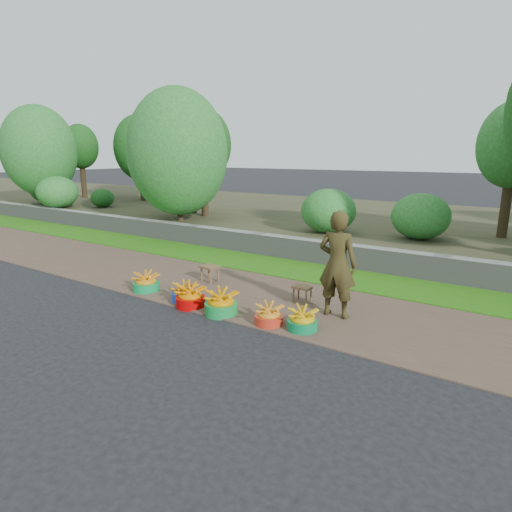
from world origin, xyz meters
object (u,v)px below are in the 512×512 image
Objects in this scene: stool_right at (302,289)px; vendor_woman at (337,264)px; basin_f at (302,321)px; basin_c at (190,297)px; basin_e at (269,316)px; basin_a at (146,283)px; basin_b at (185,293)px; basin_d at (221,304)px; stool_left at (210,269)px.

stool_right is 1.02m from vendor_woman.
basin_f reaches higher than stool_right.
basin_c reaches higher than basin_e.
basin_a is 2.97m from stool_right.
basin_c is at bearing -140.18° from stool_right.
basin_f is 0.27× the size of vendor_woman.
basin_d is (0.92, -0.12, 0.03)m from basin_b.
stool_left is (-1.30, 1.27, 0.10)m from basin_d.
vendor_woman is at bearing 76.91° from basin_f.
basin_d reaches higher than basin_a.
stool_left is (-0.65, 1.29, 0.11)m from basin_c.
basin_b reaches higher than basin_e.
vendor_woman reaches higher than basin_d.
basin_e reaches higher than stool_right.
basin_c is 1.14× the size of basin_e.
vendor_woman reaches higher than basin_c.
basin_f is at bearing -22.49° from stool_left.
basin_a is at bearing 179.12° from basin_b.
stool_left is 2.14m from stool_right.
stool_right is (1.75, 1.10, 0.10)m from basin_b.
basin_a is at bearing -158.55° from stool_right.
basin_f is at bearing 4.65° from basin_c.
basin_d is at bearing 28.50° from vendor_woman.
basin_d reaches higher than stool_left.
basin_f is (2.06, 0.17, -0.01)m from basin_c.
basin_b is at bearing 177.69° from basin_e.
basin_b is at bearing -71.50° from stool_left.
basin_b is at bearing -0.88° from basin_a.
basin_b is at bearing 15.93° from vendor_woman.
basin_d reaches higher than stool_right.
basin_a is at bearing -118.88° from stool_left.
basin_b is at bearing -147.86° from stool_right.
basin_c is 1.09× the size of basin_f.
basin_c reaches higher than basin_f.
basin_e is 1.07× the size of stool_left.
basin_d is at bearing -4.13° from basin_a.
basin_f is at bearing 0.69° from basin_b.
stool_right is (-0.05, 1.17, 0.10)m from basin_e.
basin_d reaches higher than basin_f.
basin_d is 1.31× the size of stool_left.
vendor_woman is at bearing 17.95° from basin_b.
stool_right is at bearing -23.09° from vendor_woman.
basin_b is 0.85× the size of basin_d.
basin_d is at bearing -44.32° from stool_left.
basin_c reaches higher than basin_b.
basin_b and basin_f have the same top height.
basin_c reaches higher than stool_right.
basin_d reaches higher than basin_b.
basin_b is 1.11× the size of stool_left.
basin_a is 0.98× the size of basin_c.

